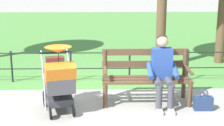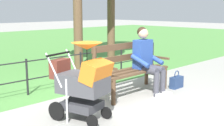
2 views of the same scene
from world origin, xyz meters
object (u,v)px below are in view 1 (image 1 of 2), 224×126
Objects in this scene: stroller at (59,78)px; handbag at (203,103)px; person_on_bench at (163,69)px; park_bench at (146,74)px.

handbag is at bearing -179.69° from stroller.
stroller is 3.11× the size of handbag.
person_on_bench is at bearing -19.52° from handbag.
park_bench is 1.39× the size of stroller.
park_bench is at bearing -40.27° from person_on_bench.
stroller is 2.53m from handbag.
handbag is at bearing 153.85° from park_bench.
park_bench is 1.13m from handbag.
park_bench is 0.38m from person_on_bench.
park_bench reaches higher than handbag.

